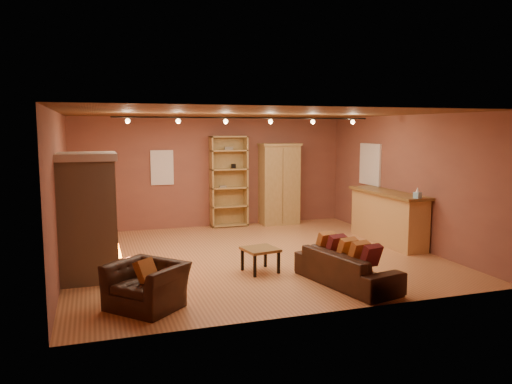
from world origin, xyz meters
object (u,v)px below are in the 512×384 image
object	(u,v)px
loveseat	(347,261)
coffee_table	(260,252)
armoire	(279,184)
bar_counter	(388,217)
armchair	(146,278)
fireplace	(88,217)
bookcase	(228,181)

from	to	relation	value
loveseat	coffee_table	bearing A→B (deg)	32.29
armoire	loveseat	world-z (taller)	armoire
coffee_table	bar_counter	bearing A→B (deg)	20.47
coffee_table	loveseat	bearing A→B (deg)	-45.40
bar_counter	armchair	xyz separation A→B (m)	(-5.48, -2.45, -0.15)
fireplace	armchair	distance (m)	1.95
armoire	armchair	distance (m)	6.64
fireplace	armoire	xyz separation A→B (m)	(4.76, 3.58, 0.01)
fireplace	armchair	size ratio (longest dim) A/B	1.84
armoire	bar_counter	bearing A→B (deg)	-62.23
armchair	armoire	bearing A→B (deg)	99.66
bookcase	loveseat	xyz separation A→B (m)	(0.54, -5.35, -0.80)
armchair	fireplace	bearing A→B (deg)	161.08
bookcase	armchair	distance (m)	6.07
bar_counter	loveseat	distance (m)	3.31
bookcase	armchair	xyz separation A→B (m)	(-2.65, -5.41, -0.75)
bookcase	loveseat	size ratio (longest dim) A/B	1.18
fireplace	bar_counter	distance (m)	6.31
bookcase	bar_counter	distance (m)	4.15
armchair	coffee_table	distance (m)	2.40
loveseat	coffee_table	xyz separation A→B (m)	(-1.10, 1.11, -0.02)
bookcase	bar_counter	bearing A→B (deg)	-46.31
bar_counter	armchair	bearing A→B (deg)	-155.97
armoire	coffee_table	xyz separation A→B (m)	(-1.91, -4.09, -0.70)
bar_counter	coffee_table	bearing A→B (deg)	-159.53
bookcase	armoire	bearing A→B (deg)	-6.23
armchair	bookcase	bearing A→B (deg)	110.80
armoire	coffee_table	bearing A→B (deg)	-115.05
loveseat	armchair	bearing A→B (deg)	78.85
coffee_table	armoire	bearing A→B (deg)	64.95
armchair	bar_counter	bearing A→B (deg)	70.92
bookcase	bar_counter	xyz separation A→B (m)	(2.83, -2.97, -0.60)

